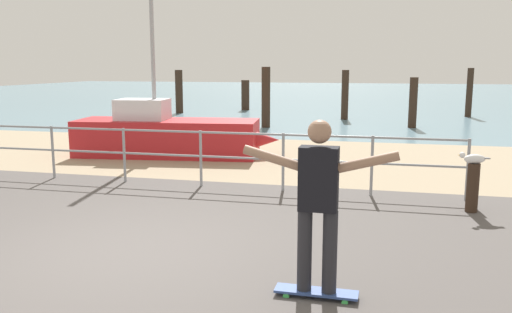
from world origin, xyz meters
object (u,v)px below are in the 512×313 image
skateboard (316,292)px  seagull (474,158)px  sailboat (174,135)px  skateboarder (318,196)px  bollard_short (473,188)px

skateboard → seagull: bearing=61.5°
sailboat → skateboard: size_ratio=6.28×
sailboat → skateboarder: sailboat is taller
skateboard → skateboarder: size_ratio=0.49×
seagull → sailboat: bearing=149.7°
skateboard → bollard_short: 4.04m
skateboard → seagull: size_ratio=1.66×
bollard_short → skateboard: bearing=-118.7°
skateboard → skateboarder: bearing=153.4°
sailboat → seagull: (6.29, -3.68, 0.32)m
bollard_short → seagull: seagull is taller
skateboarder → skateboard: bearing=-26.6°
skateboarder → seagull: 4.02m
skateboarder → seagull: bearing=61.5°
skateboarder → bollard_short: bearing=61.3°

